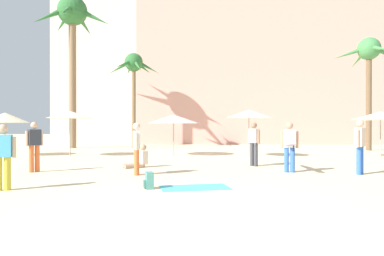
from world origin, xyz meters
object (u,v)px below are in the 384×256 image
at_px(cafe_umbrella_1, 249,114).
at_px(cafe_umbrella_2, 5,118).
at_px(person_mid_right, 289,145).
at_px(palm_tree_center, 72,25).
at_px(cafe_umbrella_3, 70,115).
at_px(person_far_left, 139,159).
at_px(palm_tree_left, 134,70).
at_px(person_near_left, 3,154).
at_px(cafe_umbrella_4, 381,116).
at_px(person_mid_left, 360,144).
at_px(person_near_right, 137,146).
at_px(person_far_right, 34,144).
at_px(palm_tree_far_left, 369,58).
at_px(backpack, 149,181).
at_px(beach_towel, 195,188).
at_px(person_mid_center, 254,142).
at_px(cafe_umbrella_0, 174,119).

xyz_separation_m(cafe_umbrella_1, cafe_umbrella_2, (-12.81, -0.28, -0.18)).
bearing_deg(cafe_umbrella_1, person_mid_right, -82.53).
bearing_deg(palm_tree_center, cafe_umbrella_3, -68.49).
bearing_deg(cafe_umbrella_3, person_far_left, -44.97).
distance_m(palm_tree_center, person_mid_right, 19.30).
relative_size(palm_tree_left, person_near_left, 4.16).
relative_size(cafe_umbrella_4, person_mid_left, 1.54).
height_order(person_near_right, person_far_right, person_far_right).
bearing_deg(palm_tree_center, person_far_left, -57.06).
height_order(cafe_umbrella_4, person_far_right, cafe_umbrella_4).
distance_m(palm_tree_far_left, person_near_right, 18.12).
height_order(cafe_umbrella_4, backpack, cafe_umbrella_4).
bearing_deg(cafe_umbrella_1, beach_towel, -104.25).
distance_m(cafe_umbrella_2, cafe_umbrella_3, 3.46).
distance_m(palm_tree_left, person_mid_center, 13.60).
xyz_separation_m(beach_towel, person_near_left, (-4.69, -0.64, 0.88)).
relative_size(beach_towel, person_near_right, 1.04).
bearing_deg(person_mid_left, palm_tree_center, -1.10).
bearing_deg(backpack, cafe_umbrella_4, -157.75).
height_order(palm_tree_far_left, person_near_left, palm_tree_far_left).
distance_m(cafe_umbrella_1, person_mid_right, 6.00).
xyz_separation_m(cafe_umbrella_0, backpack, (0.50, -9.86, -1.76)).
relative_size(palm_tree_left, person_far_left, 7.14).
xyz_separation_m(cafe_umbrella_2, person_mid_left, (15.76, -6.05, -1.05)).
distance_m(cafe_umbrella_2, person_far_right, 7.85).
bearing_deg(palm_tree_left, palm_tree_center, -179.62).
bearing_deg(palm_tree_far_left, cafe_umbrella_3, -163.18).
distance_m(cafe_umbrella_0, cafe_umbrella_4, 10.37).
relative_size(palm_tree_far_left, cafe_umbrella_0, 2.69).
bearing_deg(person_mid_right, person_mid_left, -98.08).
bearing_deg(person_near_left, palm_tree_left, 164.48).
distance_m(cafe_umbrella_0, cafe_umbrella_1, 4.01).
xyz_separation_m(cafe_umbrella_2, person_near_left, (5.81, -9.46, -1.14)).
xyz_separation_m(cafe_umbrella_0, person_near_right, (-0.35, -7.44, -1.04)).
relative_size(cafe_umbrella_4, person_mid_right, 1.04).
xyz_separation_m(backpack, person_mid_center, (3.23, 5.16, 0.75)).
xyz_separation_m(cafe_umbrella_1, cafe_umbrella_4, (6.36, -0.45, -0.12)).
relative_size(cafe_umbrella_1, person_far_right, 1.40).
height_order(palm_tree_left, person_mid_left, palm_tree_left).
bearing_deg(cafe_umbrella_1, palm_tree_center, 151.90).
xyz_separation_m(cafe_umbrella_2, person_near_right, (8.50, -6.60, -1.10)).
bearing_deg(backpack, person_mid_left, -174.91).
bearing_deg(person_far_left, palm_tree_center, -91.93).
bearing_deg(palm_tree_far_left, cafe_umbrella_2, -165.50).
height_order(cafe_umbrella_2, backpack, cafe_umbrella_2).
relative_size(cafe_umbrella_3, person_far_right, 1.39).
distance_m(cafe_umbrella_1, person_far_right, 10.30).
height_order(cafe_umbrella_1, backpack, cafe_umbrella_1).
xyz_separation_m(palm_tree_center, cafe_umbrella_3, (2.57, -6.53, -6.67)).
bearing_deg(palm_tree_center, cafe_umbrella_2, -97.59).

